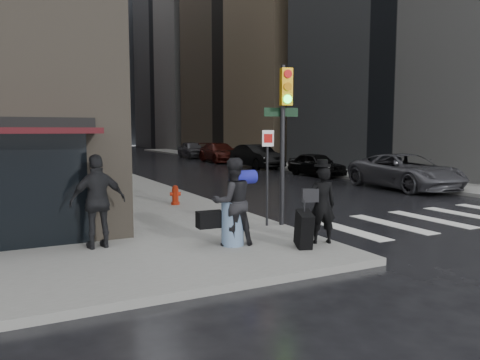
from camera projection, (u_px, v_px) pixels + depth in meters
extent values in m
plane|color=black|center=(249.00, 254.00, 10.09)|extent=(140.00, 140.00, 0.00)
cube|color=slate|center=(75.00, 166.00, 34.03)|extent=(4.00, 50.00, 0.15)
cube|color=slate|center=(240.00, 160.00, 40.10)|extent=(3.00, 50.00, 0.15)
cube|color=silver|center=(347.00, 229.00, 12.56)|extent=(0.50, 3.00, 0.01)
cube|color=silver|center=(391.00, 224.00, 13.28)|extent=(0.50, 3.00, 0.01)
cube|color=silver|center=(431.00, 219.00, 14.00)|extent=(0.50, 3.00, 0.01)
cube|color=silver|center=(467.00, 215.00, 14.72)|extent=(0.50, 3.00, 0.01)
cube|color=slate|center=(221.00, 66.00, 71.90)|extent=(22.00, 20.00, 25.00)
cube|color=slate|center=(67.00, 52.00, 80.26)|extent=(40.00, 12.00, 32.00)
imported|color=black|center=(322.00, 205.00, 10.34)|extent=(0.72, 0.59, 1.72)
cylinder|color=black|center=(323.00, 165.00, 10.25)|extent=(0.37, 0.37, 0.05)
cylinder|color=black|center=(323.00, 163.00, 10.24)|extent=(0.23, 0.23, 0.14)
cube|color=black|center=(310.00, 195.00, 10.22)|extent=(0.38, 0.23, 0.30)
cube|color=black|center=(304.00, 230.00, 9.92)|extent=(0.48, 0.72, 0.87)
cylinder|color=black|center=(304.00, 209.00, 9.87)|extent=(0.03, 0.03, 0.40)
imported|color=black|center=(232.00, 202.00, 10.13)|extent=(0.96, 0.77, 1.92)
cube|color=black|center=(210.00, 219.00, 10.16)|extent=(0.59, 0.33, 0.36)
cylinder|color=navy|center=(243.00, 177.00, 10.32)|extent=(0.61, 0.38, 0.31)
imported|color=black|center=(98.00, 201.00, 9.91)|extent=(1.22, 0.60, 2.00)
cylinder|color=black|center=(282.00, 146.00, 12.24)|extent=(0.13, 0.13, 4.18)
cube|color=#C5890D|center=(286.00, 87.00, 11.86)|extent=(0.32, 0.24, 0.94)
cylinder|color=red|center=(288.00, 74.00, 11.73)|extent=(0.21, 0.09, 0.21)
cylinder|color=orange|center=(288.00, 86.00, 11.76)|extent=(0.21, 0.09, 0.21)
cylinder|color=#19E533|center=(288.00, 99.00, 11.79)|extent=(0.21, 0.09, 0.21)
cylinder|color=black|center=(267.00, 178.00, 12.22)|extent=(0.06, 0.06, 2.51)
cube|color=white|center=(268.00, 138.00, 12.08)|extent=(0.31, 0.08, 0.42)
cube|color=black|center=(281.00, 112.00, 12.22)|extent=(0.93, 0.21, 0.23)
cylinder|color=#981D09|center=(175.00, 203.00, 15.83)|extent=(0.29, 0.29, 0.09)
cylinder|color=#981D09|center=(175.00, 197.00, 15.80)|extent=(0.22, 0.22, 0.54)
sphere|color=#981D09|center=(175.00, 188.00, 15.77)|extent=(0.20, 0.20, 0.20)
cylinder|color=#981D09|center=(175.00, 194.00, 15.79)|extent=(0.38, 0.21, 0.13)
imported|color=#45454B|center=(405.00, 171.00, 21.16)|extent=(3.13, 5.94, 1.59)
imported|color=black|center=(316.00, 164.00, 27.08)|extent=(1.76, 4.07, 1.37)
imported|color=black|center=(257.00, 156.00, 32.88)|extent=(1.84, 5.03, 1.65)
imported|color=#40120C|center=(219.00, 153.00, 38.88)|extent=(2.61, 5.69, 1.61)
imported|color=#505055|center=(192.00, 150.00, 44.88)|extent=(2.17, 4.79, 1.60)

